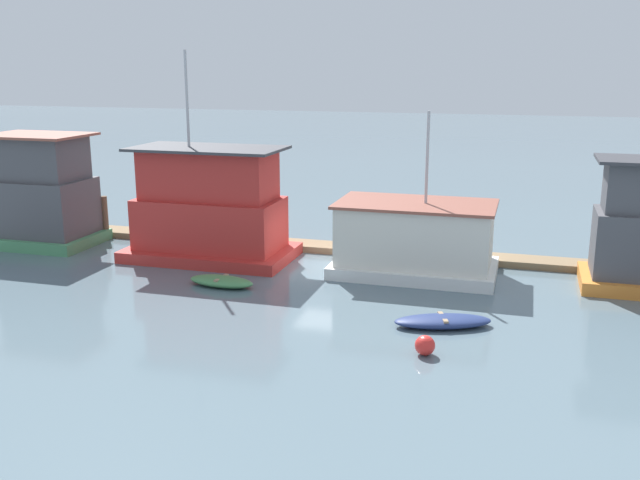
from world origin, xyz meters
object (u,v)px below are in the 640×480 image
dinghy_green (221,281)px  buoy_red (425,345)px  houseboat_green (42,195)px  mooring_post_near_left (144,226)px  mooring_post_near_right (105,218)px  dinghy_navy (443,321)px  houseboat_red (210,210)px  houseboat_white (415,240)px

dinghy_green → buoy_red: 9.82m
houseboat_green → mooring_post_near_left: size_ratio=3.29×
houseboat_green → buoy_red: bearing=-23.2°
houseboat_green → mooring_post_near_right: 3.15m
dinghy_navy → mooring_post_near_left: bearing=153.9°
dinghy_green → mooring_post_near_left: mooring_post_near_left is taller
dinghy_green → mooring_post_near_right: 10.35m
houseboat_green → mooring_post_near_right: (2.28, 1.69, -1.35)m
dinghy_navy → buoy_red: size_ratio=5.62×
houseboat_green → houseboat_red: 8.83m
houseboat_red → buoy_red: (10.84, -8.32, -1.92)m
dinghy_navy → mooring_post_near_right: (-17.61, 7.58, 0.90)m
houseboat_white → mooring_post_near_left: 13.68m
dinghy_navy → mooring_post_near_left: mooring_post_near_left is taller
houseboat_white → houseboat_green: bearing=180.0°
buoy_red → mooring_post_near_right: bearing=149.8°
mooring_post_near_right → buoy_red: size_ratio=3.54×
houseboat_green → dinghy_navy: (19.90, -5.88, -2.24)m
houseboat_green → buoy_red: (19.67, -8.42, -2.13)m
houseboat_green → buoy_red: houseboat_green is taller
dinghy_navy → mooring_post_near_left: 17.22m
dinghy_green → dinghy_navy: bearing=-12.9°
houseboat_red → buoy_red: bearing=-37.5°
dinghy_green → mooring_post_near_right: (-8.70, 5.54, 0.89)m
houseboat_white → mooring_post_near_right: (-15.71, 1.69, -0.38)m
houseboat_white → buoy_red: 8.67m
mooring_post_near_right → dinghy_green: bearing=-32.5°
houseboat_red → mooring_post_near_right: size_ratio=4.18×
dinghy_navy → mooring_post_near_left: size_ratio=2.14×
houseboat_white → houseboat_red: bearing=-179.4°
houseboat_white → mooring_post_near_left: houseboat_white is taller
houseboat_green → houseboat_white: 18.02m
buoy_red → houseboat_white: bearing=101.2°
houseboat_white → mooring_post_near_right: size_ratio=3.09×
mooring_post_near_right → buoy_red: (17.38, -10.12, -0.78)m
dinghy_green → mooring_post_near_right: bearing=147.5°
mooring_post_near_right → mooring_post_near_left: 2.18m
mooring_post_near_left → mooring_post_near_right: bearing=180.0°
mooring_post_near_left → buoy_red: bearing=-33.6°
dinghy_green → mooring_post_near_left: bearing=139.8°
houseboat_green → houseboat_red: houseboat_red is taller
mooring_post_near_left → dinghy_green: bearing=-40.2°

